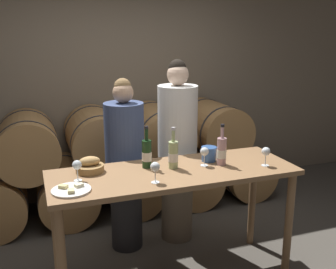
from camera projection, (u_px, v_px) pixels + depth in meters
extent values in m
cube|color=gray|center=(115.00, 63.00, 4.64)|extent=(10.00, 0.12, 3.20)
cylinder|color=#A87A47|center=(66.00, 190.00, 4.24)|extent=(0.61, 0.86, 0.61)
cylinder|color=#2D2D33|center=(69.00, 200.00, 3.99)|extent=(0.62, 0.02, 0.62)
cylinder|color=#2D2D33|center=(64.00, 181.00, 4.49)|extent=(0.62, 0.02, 0.62)
cylinder|color=#A87A47|center=(130.00, 182.00, 4.47)|extent=(0.61, 0.86, 0.61)
cylinder|color=#2D2D33|center=(136.00, 191.00, 4.22)|extent=(0.62, 0.02, 0.62)
cylinder|color=#2D2D33|center=(124.00, 174.00, 4.72)|extent=(0.62, 0.02, 0.62)
cylinder|color=#A87A47|center=(187.00, 175.00, 4.70)|extent=(0.61, 0.86, 0.61)
cylinder|color=#2D2D33|center=(196.00, 183.00, 4.45)|extent=(0.62, 0.02, 0.62)
cylinder|color=#2D2D33|center=(178.00, 167.00, 4.95)|extent=(0.62, 0.02, 0.62)
cylinder|color=#A87A47|center=(238.00, 168.00, 4.93)|extent=(0.61, 0.86, 0.61)
cylinder|color=#2D2D33|center=(250.00, 175.00, 4.68)|extent=(0.62, 0.02, 0.62)
cylinder|color=#2D2D33|center=(228.00, 161.00, 5.18)|extent=(0.62, 0.02, 0.62)
cylinder|color=#A87A47|center=(27.00, 145.00, 3.99)|extent=(0.61, 0.86, 0.61)
cylinder|color=#2D2D33|center=(28.00, 152.00, 3.74)|extent=(0.62, 0.02, 0.62)
cylinder|color=#2D2D33|center=(27.00, 138.00, 4.24)|extent=(0.62, 0.02, 0.62)
cylinder|color=#A87A47|center=(96.00, 139.00, 4.22)|extent=(0.61, 0.86, 0.61)
cylinder|color=#2D2D33|center=(101.00, 145.00, 3.97)|extent=(0.62, 0.02, 0.62)
cylinder|color=#2D2D33|center=(92.00, 133.00, 4.47)|extent=(0.62, 0.02, 0.62)
cylinder|color=#A87A47|center=(158.00, 133.00, 4.45)|extent=(0.61, 0.86, 0.61)
cylinder|color=#2D2D33|center=(167.00, 139.00, 4.20)|extent=(0.62, 0.02, 0.62)
cylinder|color=#2D2D33|center=(151.00, 128.00, 4.70)|extent=(0.62, 0.02, 0.62)
cylinder|color=#A87A47|center=(214.00, 128.00, 4.68)|extent=(0.61, 0.86, 0.61)
cylinder|color=#2D2D33|center=(225.00, 134.00, 4.43)|extent=(0.62, 0.02, 0.62)
cylinder|color=#2D2D33|center=(205.00, 123.00, 4.93)|extent=(0.62, 0.02, 0.62)
cylinder|color=olive|center=(62.00, 269.00, 2.59)|extent=(0.06, 0.06, 0.90)
cylinder|color=olive|center=(288.00, 226.00, 3.17)|extent=(0.06, 0.06, 0.90)
cylinder|color=olive|center=(56.00, 231.00, 3.09)|extent=(0.06, 0.06, 0.90)
cylinder|color=olive|center=(252.00, 199.00, 3.67)|extent=(0.06, 0.06, 0.90)
cube|color=olive|center=(174.00, 173.00, 3.01)|extent=(1.90, 0.67, 0.04)
cylinder|color=#232326|center=(126.00, 208.00, 3.63)|extent=(0.29, 0.29, 0.77)
cylinder|color=#3D4C75|center=(124.00, 137.00, 3.46)|extent=(0.35, 0.35, 0.61)
sphere|color=tan|center=(123.00, 93.00, 3.36)|extent=(0.18, 0.18, 0.18)
sphere|color=olive|center=(123.00, 87.00, 3.35)|extent=(0.15, 0.15, 0.15)
cylinder|color=#756651|center=(177.00, 197.00, 3.79)|extent=(0.30, 0.30, 0.84)
cylinder|color=silver|center=(178.00, 122.00, 3.60)|extent=(0.37, 0.37, 0.66)
sphere|color=beige|center=(178.00, 75.00, 3.49)|extent=(0.20, 0.20, 0.20)
sphere|color=black|center=(177.00, 68.00, 3.48)|extent=(0.16, 0.16, 0.16)
cylinder|color=#193819|center=(147.00, 154.00, 3.04)|extent=(0.07, 0.07, 0.22)
cylinder|color=#193819|center=(146.00, 135.00, 3.00)|extent=(0.03, 0.03, 0.09)
cylinder|color=black|center=(146.00, 128.00, 2.98)|extent=(0.03, 0.03, 0.02)
cylinder|color=white|center=(147.00, 156.00, 3.04)|extent=(0.08, 0.08, 0.07)
cylinder|color=#ADBC7F|center=(173.00, 155.00, 3.03)|extent=(0.07, 0.07, 0.21)
cylinder|color=#ADBC7F|center=(173.00, 136.00, 2.99)|extent=(0.03, 0.03, 0.09)
cylinder|color=#B7B7BC|center=(173.00, 129.00, 2.97)|extent=(0.03, 0.03, 0.02)
cylinder|color=white|center=(173.00, 157.00, 3.03)|extent=(0.08, 0.08, 0.07)
cylinder|color=#BC8E93|center=(222.00, 151.00, 3.11)|extent=(0.07, 0.07, 0.22)
cylinder|color=#BC8E93|center=(222.00, 133.00, 3.07)|extent=(0.03, 0.03, 0.09)
cylinder|color=black|center=(222.00, 125.00, 3.05)|extent=(0.03, 0.03, 0.02)
cylinder|color=white|center=(221.00, 153.00, 3.11)|extent=(0.08, 0.08, 0.07)
cylinder|color=#335693|center=(209.00, 154.00, 3.20)|extent=(0.12, 0.12, 0.12)
cylinder|color=#335693|center=(209.00, 148.00, 3.19)|extent=(0.13, 0.13, 0.01)
cylinder|color=olive|center=(90.00, 169.00, 2.96)|extent=(0.21, 0.21, 0.06)
ellipsoid|color=tan|center=(90.00, 161.00, 2.94)|extent=(0.16, 0.10, 0.07)
cylinder|color=white|center=(71.00, 190.00, 2.61)|extent=(0.26, 0.26, 0.01)
cube|color=beige|center=(79.00, 185.00, 2.65)|extent=(0.07, 0.06, 0.02)
cube|color=#E0CC7F|center=(63.00, 187.00, 2.62)|extent=(0.07, 0.07, 0.02)
cube|color=beige|center=(71.00, 191.00, 2.55)|extent=(0.05, 0.06, 0.02)
cylinder|color=white|center=(78.00, 180.00, 2.79)|extent=(0.06, 0.06, 0.00)
cylinder|color=white|center=(78.00, 175.00, 2.78)|extent=(0.01, 0.01, 0.08)
sphere|color=white|center=(77.00, 165.00, 2.76)|extent=(0.07, 0.07, 0.07)
cylinder|color=white|center=(155.00, 182.00, 2.76)|extent=(0.06, 0.06, 0.00)
cylinder|color=white|center=(155.00, 176.00, 2.75)|extent=(0.01, 0.01, 0.08)
sphere|color=white|center=(155.00, 167.00, 2.73)|extent=(0.07, 0.07, 0.07)
cylinder|color=white|center=(204.00, 165.00, 3.10)|extent=(0.06, 0.06, 0.00)
cylinder|color=white|center=(204.00, 160.00, 3.09)|extent=(0.01, 0.01, 0.08)
sphere|color=white|center=(204.00, 151.00, 3.07)|extent=(0.07, 0.07, 0.07)
cylinder|color=white|center=(265.00, 165.00, 3.10)|extent=(0.06, 0.06, 0.00)
cylinder|color=white|center=(265.00, 160.00, 3.09)|extent=(0.01, 0.01, 0.08)
sphere|color=white|center=(266.00, 151.00, 3.07)|extent=(0.07, 0.07, 0.07)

